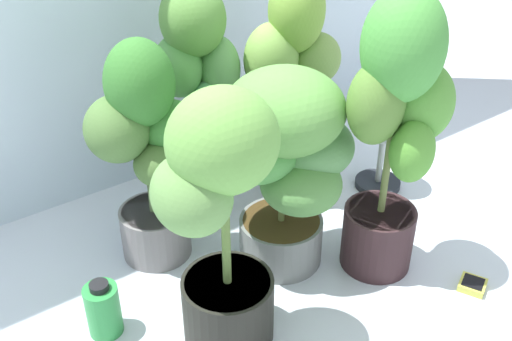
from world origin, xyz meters
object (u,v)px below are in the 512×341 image
at_px(potted_plant_back_left, 145,147).
at_px(floor_fan, 384,129).
at_px(potted_plant_back_center, 199,84).
at_px(potted_plant_center, 286,154).
at_px(potted_plant_front_left, 219,216).
at_px(potted_plant_front_right, 396,122).
at_px(hygrometer_box, 472,285).
at_px(nutrient_bottle, 103,309).
at_px(potted_plant_back_right, 294,76).

height_order(potted_plant_back_left, floor_fan, potted_plant_back_left).
bearing_deg(potted_plant_back_center, floor_fan, -26.86).
distance_m(potted_plant_back_left, potted_plant_center, 0.43).
bearing_deg(potted_plant_front_left, potted_plant_back_center, 62.83).
distance_m(potted_plant_front_right, hygrometer_box, 0.61).
bearing_deg(potted_plant_back_left, potted_plant_front_right, -39.32).
xyz_separation_m(potted_plant_back_left, potted_plant_center, (0.33, -0.28, -0.01)).
bearing_deg(nutrient_bottle, potted_plant_back_right, 16.57).
relative_size(potted_plant_front_right, potted_plant_back_left, 1.22).
height_order(potted_plant_front_right, potted_plant_center, potted_plant_front_right).
bearing_deg(floor_fan, potted_plant_front_left, 21.61).
distance_m(potted_plant_center, floor_fan, 0.61).
bearing_deg(nutrient_bottle, hygrometer_box, -26.62).
bearing_deg(potted_plant_back_left, potted_plant_back_center, 29.24).
distance_m(potted_plant_front_left, potted_plant_back_right, 0.80).
bearing_deg(potted_plant_front_right, nutrient_bottle, 164.21).
relative_size(potted_plant_front_right, potted_plant_back_center, 1.10).
bearing_deg(potted_plant_back_center, hygrometer_box, -64.13).
height_order(potted_plant_front_left, nutrient_bottle, potted_plant_front_left).
height_order(potted_plant_front_right, nutrient_bottle, potted_plant_front_right).
relative_size(potted_plant_front_left, nutrient_bottle, 4.27).
xyz_separation_m(potted_plant_back_center, floor_fan, (0.62, -0.31, -0.23)).
bearing_deg(potted_plant_back_left, potted_plant_center, -39.78).
xyz_separation_m(potted_plant_back_right, nutrient_bottle, (-0.90, -0.27, -0.40)).
bearing_deg(floor_fan, potted_plant_back_right, -27.74).
bearing_deg(floor_fan, potted_plant_back_center, -23.09).
height_order(potted_plant_center, hygrometer_box, potted_plant_center).
relative_size(potted_plant_front_left, floor_fan, 2.03).
distance_m(potted_plant_back_right, floor_fan, 0.42).
bearing_deg(potted_plant_front_right, potted_plant_back_right, 86.57).
height_order(potted_plant_back_right, hygrometer_box, potted_plant_back_right).
height_order(hygrometer_box, floor_fan, floor_fan).
height_order(potted_plant_back_left, potted_plant_center, potted_plant_back_left).
bearing_deg(potted_plant_center, potted_plant_front_left, -154.36).
xyz_separation_m(potted_plant_front_right, hygrometer_box, (0.16, -0.27, -0.52)).
bearing_deg(potted_plant_back_right, floor_fan, -31.51).
bearing_deg(floor_fan, hygrometer_box, 77.38).
distance_m(potted_plant_back_left, potted_plant_back_center, 0.35).
bearing_deg(potted_plant_back_left, floor_fan, -9.14).
xyz_separation_m(potted_plant_center, potted_plant_front_left, (-0.35, -0.17, 0.02)).
relative_size(potted_plant_back_center, hygrometer_box, 7.95).
xyz_separation_m(potted_plant_center, floor_fan, (0.58, 0.13, -0.15)).
bearing_deg(hygrometer_box, potted_plant_center, 15.33).
bearing_deg(potted_plant_center, floor_fan, 12.72).
distance_m(potted_plant_front_left, floor_fan, 1.00).
distance_m(potted_plant_center, potted_plant_front_left, 0.39).
distance_m(potted_plant_back_left, nutrient_bottle, 0.50).
xyz_separation_m(potted_plant_back_left, potted_plant_back_right, (0.61, 0.04, 0.07)).
distance_m(potted_plant_front_right, potted_plant_back_left, 0.76).
bearing_deg(potted_plant_back_right, potted_plant_center, -131.52).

